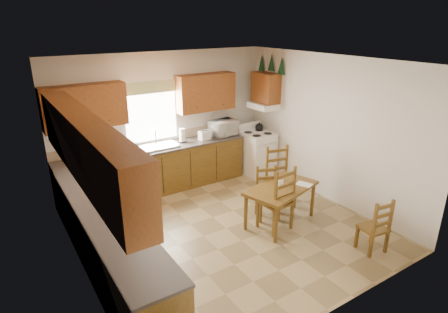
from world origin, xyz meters
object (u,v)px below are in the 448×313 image
microwave (224,128)px  chair_far_right (268,194)px  dining_table (280,205)px  chair_far_left (281,178)px  stove (257,154)px  chair_near_right (374,225)px  chair_near_left (275,198)px

microwave → chair_far_right: bearing=-109.5°
microwave → dining_table: size_ratio=0.43×
dining_table → chair_far_left: size_ratio=1.13×
chair_far_left → chair_far_right: (-0.49, -0.23, -0.10)m
stove → microwave: microwave is taller
chair_near_right → chair_far_left: size_ratio=0.78×
chair_near_left → chair_far_left: 0.83m
chair_near_right → dining_table: bearing=-56.8°
chair_near_left → chair_far_left: size_ratio=1.00×
stove → chair_near_right: bearing=-98.9°
dining_table → chair_near_right: bearing=-81.2°
chair_near_right → chair_far_left: bearing=-75.0°
microwave → chair_far_left: microwave is taller
chair_far_right → dining_table: bearing=-51.4°
stove → chair_near_left: (-1.20, -2.02, 0.09)m
chair_near_left → chair_far_left: chair_near_left is taller
stove → chair_near_right: stove is taller
chair_near_left → chair_far_right: size_ratio=1.22×
dining_table → chair_near_left: chair_near_left is taller
dining_table → chair_near_right: size_ratio=1.44×
chair_near_right → chair_near_left: bearing=-48.8°
chair_near_right → chair_far_right: 1.75m
stove → chair_far_right: stove is taller
chair_near_left → dining_table: bearing=-160.6°
microwave → chair_near_right: size_ratio=0.62×
microwave → chair_far_left: size_ratio=0.49×
microwave → chair_far_right: size_ratio=0.59×
chair_far_left → chair_far_right: bearing=-141.8°
stove → microwave: bearing=150.8°
chair_near_right → stove: bearing=-87.9°
dining_table → chair_far_right: bearing=90.6°
chair_far_left → dining_table: bearing=-118.2°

